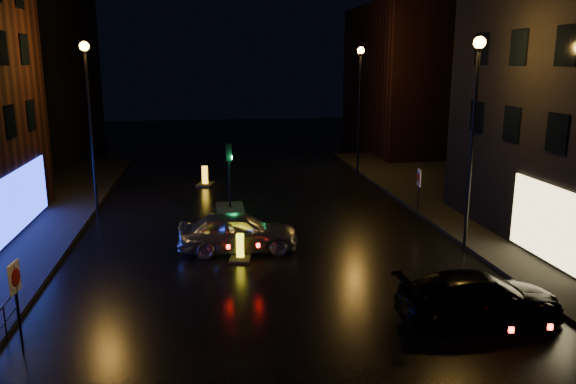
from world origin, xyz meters
name	(u,v)px	position (x,y,z in m)	size (l,w,h in m)	color
ground	(298,335)	(0.00, 0.00, 0.00)	(120.00, 120.00, 0.00)	black
pavement_right	(573,229)	(14.00, 8.00, 0.07)	(12.00, 44.00, 0.15)	black
building_far_left	(32,67)	(-16.00, 35.00, 7.00)	(8.00, 16.00, 14.00)	black
building_far_right	(410,79)	(15.00, 32.00, 6.00)	(8.00, 14.00, 12.00)	black
street_lamp_lfar	(89,102)	(-7.80, 14.00, 5.56)	(0.44, 0.44, 8.37)	black
street_lamp_rnear	(474,113)	(7.80, 6.00, 5.56)	(0.44, 0.44, 8.37)	black
street_lamp_rfar	(360,91)	(7.80, 22.00, 5.56)	(0.44, 0.44, 8.37)	black
traffic_signal	(230,200)	(-1.20, 14.00, 0.50)	(1.40, 2.40, 3.45)	black
silver_hatchback	(238,232)	(-1.19, 7.43, 0.81)	(1.92, 4.76, 1.62)	#ACAEB3
dark_sedan	(480,297)	(5.44, 0.18, 0.71)	(2.00, 4.91, 1.43)	black
bollard_near	(240,254)	(-1.18, 6.43, 0.22)	(0.99, 1.30, 1.03)	black
bollard_far	(205,181)	(-2.43, 20.04, 0.26)	(1.24, 1.56, 1.20)	black
road_sign_left	(16,285)	(-7.37, 0.28, 1.84)	(0.12, 0.60, 2.46)	black
road_sign_right	(419,182)	(7.70, 10.84, 1.84)	(0.16, 0.59, 2.45)	black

